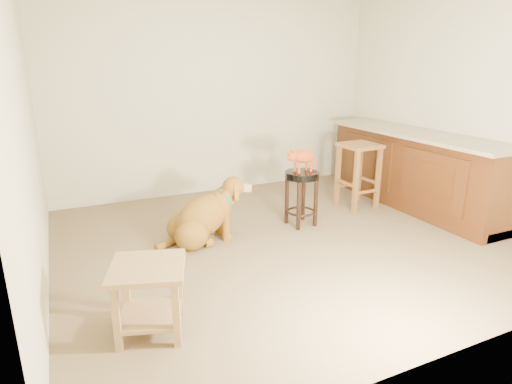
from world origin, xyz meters
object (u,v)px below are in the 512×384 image
padded_stool (302,187)px  tabby_kitten (302,157)px  golden_retriever (203,218)px  side_table (149,289)px  wood_stool (358,174)px

padded_stool → tabby_kitten: tabby_kitten is taller
golden_retriever → tabby_kitten: size_ratio=2.33×
side_table → tabby_kitten: tabby_kitten is taller
side_table → golden_retriever: (0.80, 1.30, -0.07)m
wood_stool → golden_retriever: wood_stool is taller
side_table → golden_retriever: golden_retriever is taller
wood_stool → side_table: (-2.89, -1.54, -0.09)m
padded_stool → side_table: bearing=-146.3°
wood_stool → side_table: wood_stool is taller
padded_stool → side_table: padded_stool is taller
wood_stool → golden_retriever: 2.11m
padded_stool → wood_stool: bearing=14.6°
padded_stool → golden_retriever: bearing=179.3°
golden_retriever → tabby_kitten: 1.24m
side_table → tabby_kitten: 2.36m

